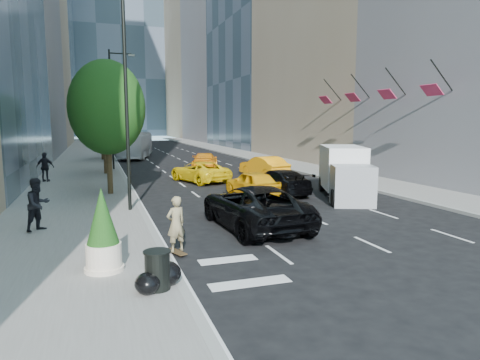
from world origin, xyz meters
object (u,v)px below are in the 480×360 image
object	(u,v)px
black_sedan_mercedes	(279,182)
planter_shrub	(103,232)
skateboarder	(176,228)
trash_can	(157,271)
box_truck	(345,172)
city_bus	(136,145)
black_sedan_lincoln	(254,206)

from	to	relation	value
black_sedan_mercedes	planter_shrub	world-z (taller)	planter_shrub
skateboarder	trash_can	size ratio (longest dim) A/B	1.92
box_truck	city_bus	bearing A→B (deg)	127.70
black_sedan_lincoln	black_sedan_mercedes	xyz separation A→B (m)	(4.11, 6.92, -0.12)
black_sedan_mercedes	trash_can	xyz separation A→B (m)	(-8.71, -12.49, -0.12)
skateboarder	planter_shrub	xyz separation A→B (m)	(-2.21, -1.19, 0.36)
city_bus	trash_can	world-z (taller)	city_bus
box_truck	trash_can	world-z (taller)	box_truck
black_sedan_mercedes	box_truck	bearing A→B (deg)	137.67
black_sedan_lincoln	trash_can	bearing A→B (deg)	47.31
city_bus	planter_shrub	xyz separation A→B (m)	(-4.34, -38.80, -0.27)
skateboarder	trash_can	world-z (taller)	skateboarder
skateboarder	box_truck	bearing A→B (deg)	-166.90
planter_shrub	box_truck	bearing A→B (deg)	33.15
black_sedan_mercedes	city_bus	distance (m)	28.69
black_sedan_lincoln	city_bus	distance (m)	35.09
city_bus	planter_shrub	distance (m)	39.04
city_bus	box_truck	size ratio (longest dim) A/B	1.73
skateboarder	city_bus	bearing A→B (deg)	-114.24
skateboarder	city_bus	xyz separation A→B (m)	(2.12, 37.61, 0.62)
box_truck	trash_can	size ratio (longest dim) A/B	6.76
black_sedan_mercedes	box_truck	world-z (taller)	box_truck
city_bus	black_sedan_mercedes	bearing A→B (deg)	-65.67
planter_shrub	skateboarder	bearing A→B (deg)	28.23
skateboarder	city_bus	size ratio (longest dim) A/B	0.16
city_bus	trash_can	bearing A→B (deg)	-81.30
city_bus	planter_shrub	bearing A→B (deg)	-83.28
black_sedan_lincoln	planter_shrub	distance (m)	6.93
box_truck	planter_shrub	size ratio (longest dim) A/B	2.72
skateboarder	box_truck	size ratio (longest dim) A/B	0.28
skateboarder	black_sedan_lincoln	world-z (taller)	skateboarder
city_bus	planter_shrub	size ratio (longest dim) A/B	4.71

